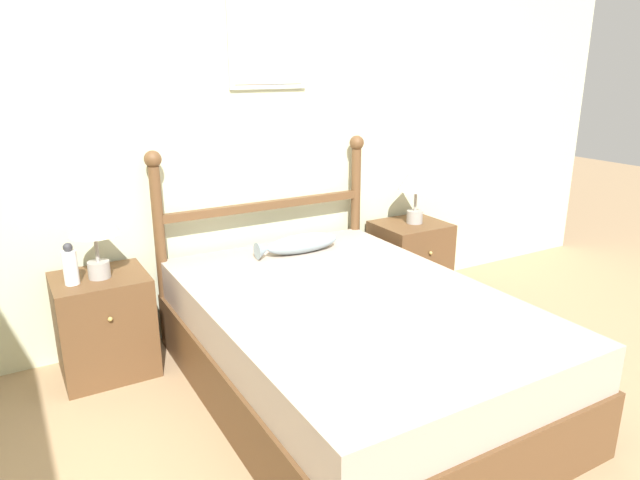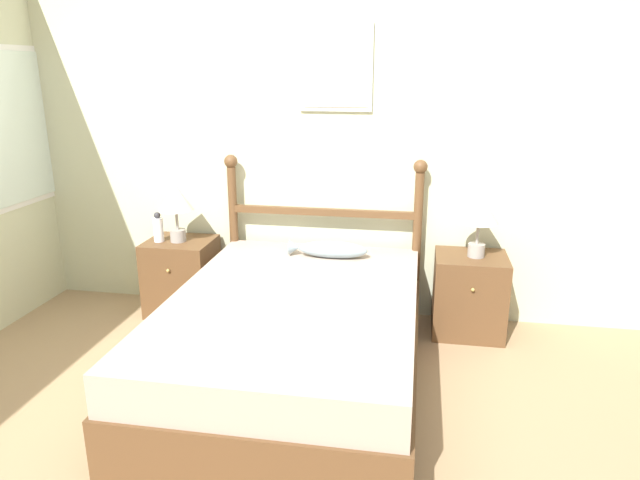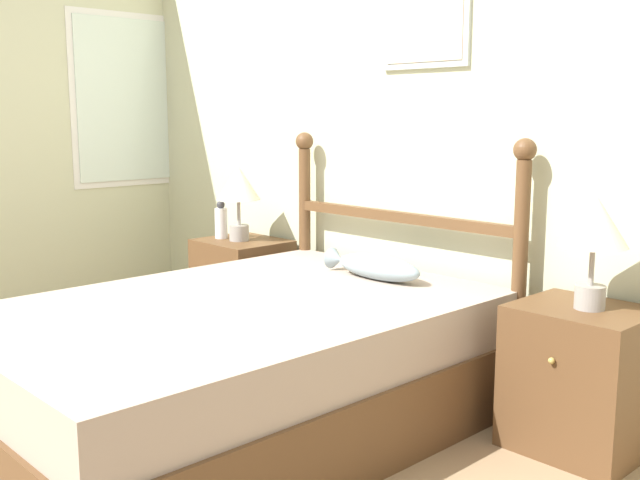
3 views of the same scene
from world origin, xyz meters
TOP-DOWN VIEW (x-y plane):
  - ground_plane at (0.00, 0.00)m, footprint 16.00×16.00m
  - wall_back at (0.00, 1.73)m, footprint 6.40×0.08m
  - bed at (0.10, 0.61)m, footprint 1.42×2.06m
  - headboard at (0.10, 1.61)m, footprint 1.46×0.10m
  - nightstand_left at (-0.95, 1.46)m, footprint 0.48×0.45m
  - nightstand_right at (1.16, 1.46)m, footprint 0.48×0.45m
  - table_lamp_left at (-0.95, 1.44)m, footprint 0.25×0.25m
  - table_lamp_right at (1.18, 1.45)m, footprint 0.25×0.25m
  - bottle at (-1.08, 1.41)m, footprint 0.07×0.07m
  - fish_pillow at (0.20, 1.34)m, footprint 0.54×0.15m

SIDE VIEW (x-z plane):
  - ground_plane at x=0.00m, z-range 0.00..0.00m
  - bed at x=0.10m, z-range 0.00..0.54m
  - nightstand_left at x=-0.95m, z-range 0.00..0.56m
  - nightstand_right at x=1.16m, z-range 0.00..0.56m
  - fish_pillow at x=0.20m, z-range 0.54..0.65m
  - bottle at x=-1.08m, z-range 0.55..0.77m
  - headboard at x=0.10m, z-range 0.09..1.27m
  - table_lamp_left at x=-0.95m, z-range 0.66..1.09m
  - table_lamp_right at x=1.18m, z-range 0.66..1.09m
  - wall_back at x=0.00m, z-range 0.00..2.55m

